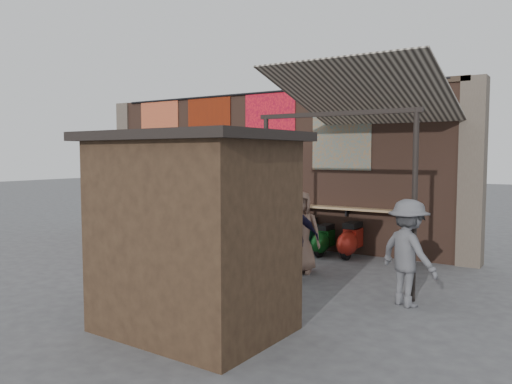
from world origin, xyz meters
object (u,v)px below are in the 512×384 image
(scooter_stool_9, at_px, (351,240))
(diner_right, at_px, (180,214))
(scooter_stool_4, at_px, (244,233))
(shopper_tan, at_px, (300,232))
(shopper_grey, at_px, (408,253))
(diner_left, at_px, (134,210))
(market_stall, at_px, (193,237))
(scooter_stool_5, at_px, (266,233))
(scooter_stool_6, at_px, (284,233))
(shopper_navy, at_px, (293,238))
(shelf_box, at_px, (272,199))
(scooter_stool_3, at_px, (228,229))
(scooter_stool_1, at_px, (196,225))
(scooter_stool_0, at_px, (178,223))
(scooter_stool_7, at_px, (305,236))
(scooter_stool_8, at_px, (324,240))
(scooter_stool_2, at_px, (211,226))

(scooter_stool_9, bearing_deg, diner_right, -172.77)
(scooter_stool_4, height_order, shopper_tan, shopper_tan)
(diner_right, relative_size, shopper_grey, 0.91)
(diner_left, distance_m, market_stall, 8.10)
(scooter_stool_9, bearing_deg, market_stall, -89.75)
(scooter_stool_5, relative_size, scooter_stool_6, 0.92)
(shopper_navy, relative_size, market_stall, 0.63)
(shelf_box, relative_size, diner_left, 0.38)
(scooter_stool_4, xyz_separation_m, scooter_stool_5, (0.63, 0.05, 0.05))
(scooter_stool_9, bearing_deg, scooter_stool_3, -179.46)
(scooter_stool_6, bearing_deg, scooter_stool_9, 0.60)
(scooter_stool_1, height_order, shopper_tan, shopper_tan)
(scooter_stool_0, relative_size, diner_right, 0.58)
(shelf_box, distance_m, scooter_stool_5, 0.89)
(scooter_stool_7, relative_size, scooter_stool_8, 1.14)
(scooter_stool_5, relative_size, diner_left, 0.52)
(scooter_stool_5, height_order, shopper_tan, shopper_tan)
(scooter_stool_3, relative_size, shopper_grey, 0.48)
(diner_right, distance_m, shopper_tan, 4.56)
(scooter_stool_2, xyz_separation_m, scooter_stool_7, (2.85, 0.07, -0.00))
(scooter_stool_3, relative_size, scooter_stool_8, 1.06)
(diner_left, height_order, shopper_navy, shopper_navy)
(scooter_stool_4, height_order, diner_right, diner_right)
(scooter_stool_6, bearing_deg, scooter_stool_2, -178.71)
(shopper_navy, bearing_deg, shopper_grey, 140.79)
(shelf_box, height_order, shopper_navy, shopper_navy)
(scooter_stool_1, bearing_deg, scooter_stool_7, 0.01)
(shopper_grey, bearing_deg, scooter_stool_5, -3.91)
(scooter_stool_6, height_order, shopper_tan, shopper_tan)
(shopper_grey, bearing_deg, diner_left, 14.42)
(scooter_stool_0, bearing_deg, shopper_grey, -21.16)
(scooter_stool_1, bearing_deg, scooter_stool_9, 0.06)
(shelf_box, relative_size, scooter_stool_9, 0.69)
(scooter_stool_0, distance_m, scooter_stool_3, 1.72)
(scooter_stool_5, relative_size, diner_right, 0.53)
(diner_left, bearing_deg, shopper_tan, -18.95)
(scooter_stool_0, xyz_separation_m, scooter_stool_9, (5.20, 0.09, -0.01))
(scooter_stool_7, bearing_deg, market_stall, -77.88)
(scooter_stool_5, xyz_separation_m, scooter_stool_6, (0.54, -0.01, 0.03))
(scooter_stool_5, bearing_deg, diner_left, -171.18)
(scooter_stool_2, distance_m, scooter_stool_5, 1.74)
(scooter_stool_5, bearing_deg, scooter_stool_4, -175.46)
(scooter_stool_5, distance_m, scooter_stool_7, 1.12)
(scooter_stool_8, bearing_deg, scooter_stool_4, 179.48)
(scooter_stool_8, xyz_separation_m, market_stall, (0.66, -5.52, 0.91))
(scooter_stool_7, height_order, shopper_navy, shopper_navy)
(diner_right, bearing_deg, market_stall, -62.79)
(scooter_stool_9, xyz_separation_m, diner_right, (-4.67, -0.59, 0.36))
(scooter_stool_4, distance_m, shopper_tan, 3.23)
(diner_right, height_order, shopper_navy, shopper_navy)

